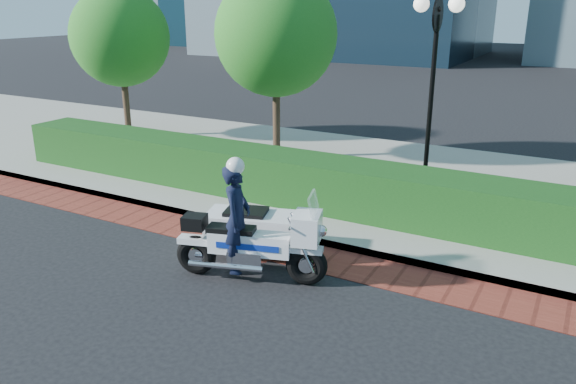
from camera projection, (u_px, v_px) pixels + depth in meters
The scene contains 8 objects.
ground at pixel (262, 293), 8.63m from camera, with size 120.00×120.00×0.00m, color black.
brick_strip at pixel (307, 256), 9.87m from camera, with size 60.00×1.00×0.01m, color maroon.
sidewalk at pixel (391, 183), 13.58m from camera, with size 60.00×8.00×0.15m, color gray.
hedge_main at pixel (354, 188), 11.40m from camera, with size 18.00×1.20×1.00m, color black.
lamppost at pixel (434, 68), 11.53m from camera, with size 1.02×0.70×4.21m.
tree_a at pixel (120, 37), 17.10m from camera, with size 3.00×3.00×4.58m.
tree_b at pixel (276, 35), 14.51m from camera, with size 3.20×3.20×4.89m.
police_motorcycle at pixel (250, 230), 9.19m from camera, with size 2.52×1.82×2.02m.
Camera 1 is at (4.06, -6.52, 4.24)m, focal length 35.00 mm.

